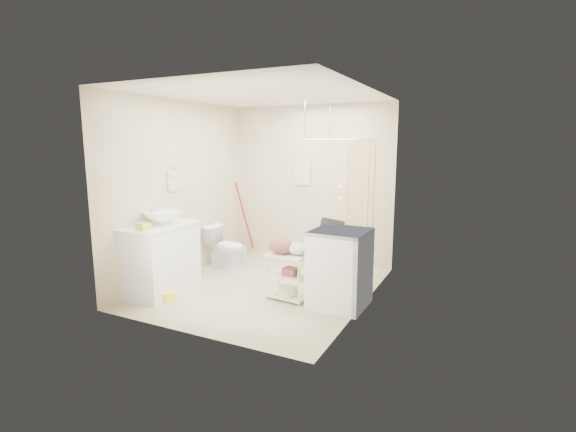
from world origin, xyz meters
name	(u,v)px	position (x,y,z in m)	size (l,w,h in m)	color
floor	(265,287)	(0.00, 0.00, 0.00)	(3.20, 3.20, 0.00)	#BDB28E
ceiling	(263,94)	(0.00, 0.00, 2.60)	(2.80, 3.20, 0.04)	silver
wall_back	(311,184)	(0.00, 1.60, 1.30)	(2.80, 0.04, 2.60)	beige
wall_front	(186,212)	(0.00, -1.60, 1.30)	(2.80, 0.04, 2.60)	beige
wall_left	(182,190)	(-1.40, 0.00, 1.30)	(0.04, 3.20, 2.60)	beige
wall_right	(367,201)	(1.40, 0.00, 1.30)	(0.04, 3.20, 2.60)	beige
vanity	(162,258)	(-1.16, -0.74, 0.46)	(0.58, 1.04, 0.92)	silver
sink	(163,218)	(-1.14, -0.70, 1.00)	(0.50, 0.50, 0.17)	white
counter_basket	(143,226)	(-1.10, -1.09, 0.96)	(0.16, 0.12, 0.09)	gold
floor_basket	(165,294)	(-0.92, -0.97, 0.08)	(0.29, 0.22, 0.15)	yellow
toilet	(226,247)	(-1.04, 0.58, 0.34)	(0.38, 0.66, 0.68)	white
mop	(243,218)	(-1.26, 1.46, 0.65)	(0.12, 0.12, 1.30)	#AB0512
potted_plant_a	(307,253)	(0.03, 1.39, 0.16)	(0.16, 0.11, 0.31)	brown
potted_plant_b	(324,254)	(0.32, 1.44, 0.17)	(0.18, 0.15, 0.33)	brown
hanging_towel	(302,172)	(-0.15, 1.58, 1.50)	(0.28, 0.03, 0.42)	beige
towel_ring	(173,179)	(-1.38, -0.20, 1.47)	(0.04, 0.22, 0.34)	#DCC887
tp_holder	(188,227)	(-1.36, 0.05, 0.72)	(0.08, 0.12, 0.14)	white
shower	(349,207)	(0.85, 1.05, 1.05)	(1.10, 1.10, 2.10)	white
shampoo_bottle_a	(345,178)	(0.63, 1.51, 1.44)	(0.09, 0.09, 0.23)	silver
shampoo_bottle_b	(352,179)	(0.74, 1.52, 1.41)	(0.08, 0.09, 0.19)	#426095
washing_machine	(340,268)	(1.14, -0.16, 0.47)	(0.65, 0.67, 0.95)	white
laundry_rack	(288,272)	(0.48, -0.25, 0.36)	(0.52, 0.30, 0.72)	#EAE6C8
ironing_board	(324,258)	(0.88, -0.02, 0.53)	(0.30, 0.09, 1.07)	black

